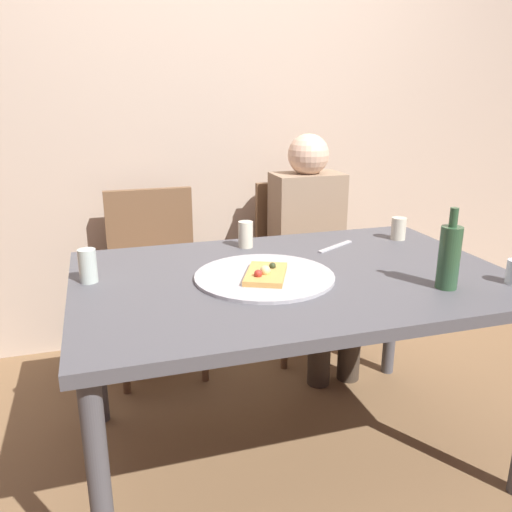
# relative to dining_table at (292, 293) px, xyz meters

# --- Properties ---
(ground_plane) EXTENTS (8.00, 8.00, 0.00)m
(ground_plane) POSITION_rel_dining_table_xyz_m (0.00, 0.00, -0.68)
(ground_plane) COLOR brown
(back_wall) EXTENTS (6.00, 0.10, 2.60)m
(back_wall) POSITION_rel_dining_table_xyz_m (0.00, 1.22, 0.62)
(back_wall) COLOR #BCA893
(back_wall) RESTS_ON ground_plane
(dining_table) EXTENTS (1.52, 1.01, 0.75)m
(dining_table) POSITION_rel_dining_table_xyz_m (0.00, 0.00, 0.00)
(dining_table) COLOR #4C4C51
(dining_table) RESTS_ON ground_plane
(pizza_tray) EXTENTS (0.49, 0.49, 0.01)m
(pizza_tray) POSITION_rel_dining_table_xyz_m (-0.11, -0.01, 0.08)
(pizza_tray) COLOR #ADADB2
(pizza_tray) RESTS_ON dining_table
(pizza_slice_last) EXTENTS (0.21, 0.25, 0.05)m
(pizza_slice_last) POSITION_rel_dining_table_xyz_m (-0.11, -0.03, 0.10)
(pizza_slice_last) COLOR tan
(pizza_slice_last) RESTS_ON pizza_tray
(wine_bottle) EXTENTS (0.07, 0.07, 0.27)m
(wine_bottle) POSITION_rel_dining_table_xyz_m (0.43, -0.28, 0.18)
(wine_bottle) COLOR #2D5133
(wine_bottle) RESTS_ON dining_table
(tumbler_far) EXTENTS (0.06, 0.06, 0.12)m
(tumbler_far) POSITION_rel_dining_table_xyz_m (-0.69, 0.12, 0.13)
(tumbler_far) COLOR #B7C6BC
(tumbler_far) RESTS_ON dining_table
(wine_glass) EXTENTS (0.06, 0.06, 0.10)m
(wine_glass) POSITION_rel_dining_table_xyz_m (0.60, 0.29, 0.12)
(wine_glass) COLOR beige
(wine_glass) RESTS_ON dining_table
(short_glass) EXTENTS (0.06, 0.06, 0.11)m
(short_glass) POSITION_rel_dining_table_xyz_m (-0.07, 0.37, 0.13)
(short_glass) COLOR beige
(short_glass) RESTS_ON dining_table
(table_knife) EXTENTS (0.20, 0.13, 0.01)m
(table_knife) POSITION_rel_dining_table_xyz_m (0.29, 0.26, 0.08)
(table_knife) COLOR #B7B7BC
(table_knife) RESTS_ON dining_table
(chair_left) EXTENTS (0.44, 0.44, 0.90)m
(chair_left) POSITION_rel_dining_table_xyz_m (-0.40, 0.90, -0.16)
(chair_left) COLOR brown
(chair_left) RESTS_ON ground_plane
(chair_right) EXTENTS (0.44, 0.44, 0.90)m
(chair_right) POSITION_rel_dining_table_xyz_m (0.40, 0.90, -0.16)
(chair_right) COLOR brown
(chair_right) RESTS_ON ground_plane
(guest_in_sweater) EXTENTS (0.36, 0.56, 1.17)m
(guest_in_sweater) POSITION_rel_dining_table_xyz_m (0.40, 0.75, -0.04)
(guest_in_sweater) COLOR #937A60
(guest_in_sweater) RESTS_ON ground_plane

